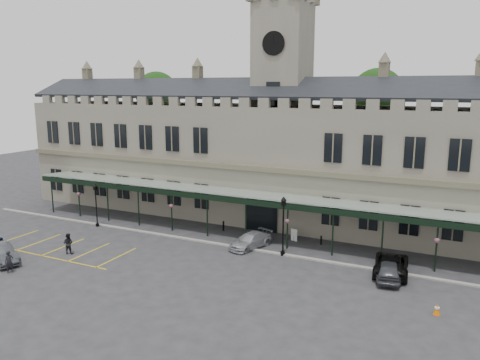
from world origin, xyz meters
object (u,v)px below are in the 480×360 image
at_px(lamp_post_mid, 283,221).
at_px(car_taxi, 250,241).
at_px(clock_tower, 282,95).
at_px(car_left_b, 1,253).
at_px(car_van, 391,263).
at_px(car_right_a, 388,270).
at_px(station_building, 281,159).
at_px(traffic_cone, 437,309).
at_px(lamp_post_left, 96,201).
at_px(person_b, 68,243).
at_px(person_a, 9,262).
at_px(sign_board, 294,235).

bearing_deg(lamp_post_mid, car_taxi, 169.96).
xyz_separation_m(clock_tower, car_left_b, (-15.68, -21.87, -12.37)).
height_order(lamp_post_mid, car_left_b, lamp_post_mid).
relative_size(lamp_post_mid, car_van, 0.96).
relative_size(clock_tower, car_right_a, 5.80).
distance_m(station_building, clock_tower, 6.64).
bearing_deg(traffic_cone, car_taxi, 158.18).
xyz_separation_m(clock_tower, lamp_post_left, (-15.68, -10.85, -10.48)).
xyz_separation_m(lamp_post_mid, person_b, (-16.55, -7.49, -2.12)).
distance_m(car_van, person_a, 29.07).
xyz_separation_m(sign_board, car_right_a, (9.13, -5.31, 0.18)).
relative_size(clock_tower, lamp_post_mid, 4.87).
bearing_deg(traffic_cone, car_left_b, -170.02).
xyz_separation_m(car_left_b, person_b, (3.38, 3.84, 0.16)).
distance_m(station_building, car_taxi, 11.51).
bearing_deg(clock_tower, car_van, -38.86).
height_order(lamp_post_mid, person_b, lamp_post_mid).
bearing_deg(car_right_a, traffic_cone, 120.58).
distance_m(sign_board, car_taxi, 4.44).
relative_size(car_taxi, car_van, 0.84).
height_order(lamp_post_left, car_taxi, lamp_post_left).
bearing_deg(person_a, station_building, 0.24).
xyz_separation_m(car_taxi, person_b, (-13.30, -8.07, 0.26)).
xyz_separation_m(traffic_cone, car_van, (-3.57, 5.72, 0.39)).
bearing_deg(station_building, lamp_post_mid, -67.89).
distance_m(lamp_post_left, person_a, 12.58).
distance_m(car_van, person_b, 26.40).
height_order(car_van, car_right_a, car_van).
distance_m(lamp_post_left, person_b, 8.12).
xyz_separation_m(station_building, person_b, (-12.30, -17.94, -5.57)).
xyz_separation_m(lamp_post_mid, person_a, (-17.45, -12.52, -2.16)).
xyz_separation_m(car_left_b, car_van, (28.68, 11.40, -0.01)).
xyz_separation_m(lamp_post_mid, traffic_cone, (12.33, -5.66, -2.67)).
height_order(station_building, car_taxi, station_building).
bearing_deg(car_van, car_left_b, 15.91).
bearing_deg(sign_board, lamp_post_left, -154.08).
distance_m(station_building, person_a, 27.08).
bearing_deg(car_van, clock_tower, -44.62).
xyz_separation_m(lamp_post_mid, sign_board, (-0.38, 3.97, -2.47)).
distance_m(car_right_a, person_b, 26.04).
distance_m(car_left_b, person_b, 5.12).
relative_size(traffic_cone, person_a, 0.41).
distance_m(car_left_b, person_a, 2.75).
height_order(traffic_cone, person_b, person_b).
height_order(clock_tower, lamp_post_left, clock_tower).
height_order(car_taxi, person_a, person_a).
xyz_separation_m(clock_tower, car_taxi, (1.00, -9.96, -12.47)).
xyz_separation_m(person_a, person_b, (0.90, 5.03, 0.05)).
relative_size(car_van, person_b, 2.95).
bearing_deg(clock_tower, lamp_post_mid, -68.05).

